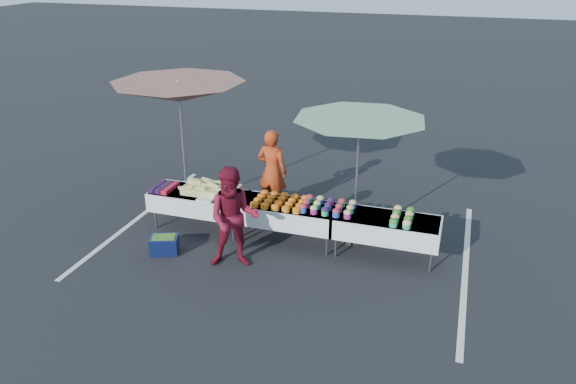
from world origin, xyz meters
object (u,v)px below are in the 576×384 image
(table_right, at_px, (386,227))
(customer, at_px, (234,218))
(table_left, at_px, (199,200))
(vendor, at_px, (272,171))
(umbrella_left, at_px, (179,93))
(umbrella_right, at_px, (359,130))
(storage_bin, at_px, (164,244))
(table_center, at_px, (288,213))

(table_right, height_order, customer, customer)
(table_left, bearing_deg, vendor, 47.86)
(vendor, bearing_deg, table_left, 53.74)
(table_left, xyz_separation_m, umbrella_left, (-0.70, 0.80, 1.87))
(customer, height_order, umbrella_left, umbrella_left)
(table_left, distance_m, customer, 1.65)
(table_left, height_order, table_right, same)
(table_left, bearing_deg, umbrella_right, 7.69)
(umbrella_right, bearing_deg, storage_bin, -154.45)
(vendor, bearing_deg, umbrella_left, 18.19)
(table_left, distance_m, umbrella_left, 2.15)
(table_right, distance_m, vendor, 2.81)
(table_right, distance_m, umbrella_left, 4.76)
(table_right, xyz_separation_m, umbrella_right, (-0.64, 0.40, 1.58))
(table_right, relative_size, customer, 1.04)
(storage_bin, bearing_deg, umbrella_left, 84.16)
(vendor, xyz_separation_m, customer, (0.12, -2.27, 0.02))
(vendor, height_order, storage_bin, vendor)
(table_left, distance_m, umbrella_right, 3.38)
(umbrella_left, distance_m, umbrella_right, 3.69)
(table_center, relative_size, table_right, 1.00)
(storage_bin, bearing_deg, table_center, 7.91)
(umbrella_right, relative_size, storage_bin, 4.96)
(umbrella_right, distance_m, storage_bin, 4.01)
(table_center, bearing_deg, table_right, 0.00)
(customer, xyz_separation_m, umbrella_left, (-1.90, 1.89, 1.55))
(table_center, height_order, umbrella_right, umbrella_right)
(customer, relative_size, umbrella_right, 0.62)
(customer, distance_m, storage_bin, 1.56)
(umbrella_right, bearing_deg, table_left, -172.31)
(umbrella_left, bearing_deg, table_center, -17.74)
(table_center, bearing_deg, table_left, 180.00)
(umbrella_left, relative_size, storage_bin, 5.81)
(table_left, relative_size, table_right, 1.00)
(table_right, height_order, umbrella_left, umbrella_left)
(umbrella_right, bearing_deg, table_center, -161.01)
(umbrella_right, bearing_deg, customer, -139.87)
(table_center, bearing_deg, customer, -118.97)
(vendor, xyz_separation_m, umbrella_left, (-1.77, -0.39, 1.57))
(table_center, height_order, vendor, vendor)
(table_center, xyz_separation_m, umbrella_right, (1.16, 0.40, 1.58))
(vendor, height_order, customer, customer)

